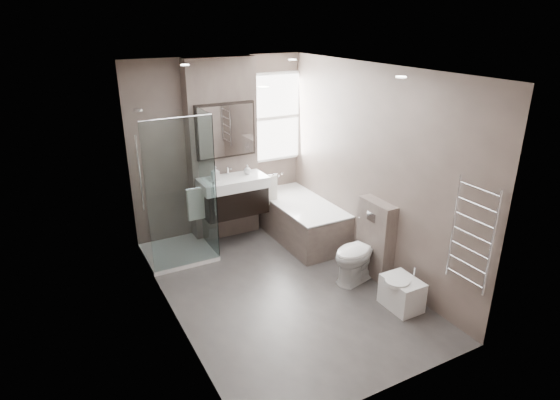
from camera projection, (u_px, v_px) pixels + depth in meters
room at (281, 189)px, 5.24m from camera, size 2.70×3.90×2.70m
vanity_pier at (222, 151)px, 6.69m from camera, size 1.00×0.25×2.60m
vanity at (233, 195)px, 6.61m from camera, size 0.95×0.47×0.66m
mirror_cabinet at (226, 131)px, 6.44m from camera, size 0.86×0.08×0.76m
towel_left at (196, 204)px, 6.36m from camera, size 0.24×0.06×0.44m
towel_right at (269, 190)px, 6.85m from camera, size 0.24×0.06×0.44m
shower_enclosure at (185, 223)px, 6.31m from camera, size 0.90×0.90×2.00m
bathtub at (301, 218)px, 6.91m from camera, size 0.75×1.60×0.57m
window at (275, 118)px, 7.03m from camera, size 0.98×0.06×1.33m
toilet at (360, 252)px, 5.79m from camera, size 0.83×0.59×0.76m
cistern_box at (375, 239)px, 5.86m from camera, size 0.19×0.55×1.00m
bidet at (401, 293)px, 5.28m from camera, size 0.40×0.45×0.47m
towel_radiator at (472, 235)px, 4.54m from camera, size 0.03×0.49×1.10m
soap_bottle_a at (215, 173)px, 6.38m from camera, size 0.09×0.09×0.20m
soap_bottle_b at (247, 169)px, 6.64m from camera, size 0.11×0.11×0.14m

